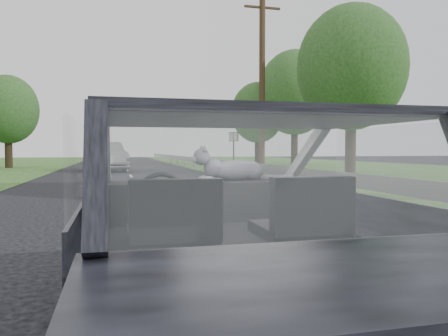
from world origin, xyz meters
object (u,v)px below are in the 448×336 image
subject_car (229,230)px  cat (235,169)px  highway_sign (234,152)px  utility_pole (262,83)px  other_car (106,156)px

subject_car → cat: 0.78m
cat → highway_sign: bearing=66.1°
subject_car → utility_pole: 18.46m
subject_car → cat: subject_car is taller
cat → utility_pole: size_ratio=0.07×
highway_sign → utility_pole: 5.53m
subject_car → highway_sign: highway_sign is taller
highway_sign → utility_pole: size_ratio=0.26×
cat → highway_sign: (5.70, 20.84, 0.03)m
cat → utility_pole: (5.88, 16.38, 3.31)m
subject_car → highway_sign: (5.92, 21.49, 0.40)m
other_car → utility_pole: size_ratio=0.58×
highway_sign → utility_pole: utility_pole is taller
cat → utility_pole: utility_pole is taller
other_car → utility_pole: utility_pole is taller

